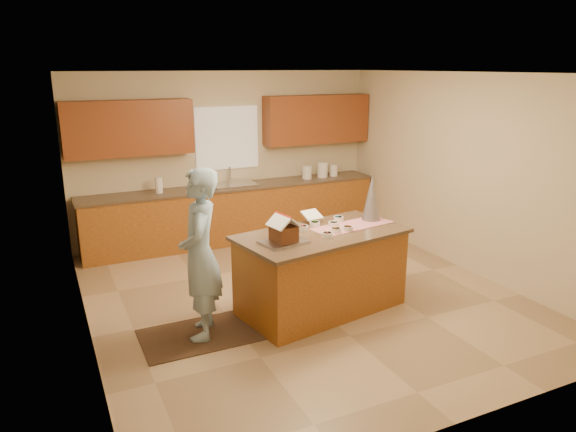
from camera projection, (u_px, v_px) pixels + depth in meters
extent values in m
plane|color=tan|center=(302.00, 296.00, 6.69)|extent=(5.50, 5.50, 0.00)
plane|color=silver|center=(304.00, 73.00, 5.96)|extent=(5.50, 5.50, 0.00)
plane|color=beige|center=(227.00, 156.00, 8.72)|extent=(5.50, 5.50, 0.00)
plane|color=beige|center=(471.00, 267.00, 3.93)|extent=(5.50, 5.50, 0.00)
plane|color=beige|center=(78.00, 215.00, 5.30)|extent=(5.50, 5.50, 0.00)
plane|color=beige|center=(465.00, 173.00, 7.35)|extent=(5.50, 5.50, 0.00)
plane|color=gray|center=(89.00, 248.00, 4.64)|extent=(0.00, 2.50, 2.50)
cube|color=white|center=(227.00, 138.00, 8.61)|extent=(1.05, 0.03, 1.00)
cube|color=#A06821|center=(235.00, 214.00, 8.70)|extent=(4.80, 0.60, 0.88)
cube|color=brown|center=(234.00, 187.00, 8.58)|extent=(4.85, 0.63, 0.04)
cube|color=brown|center=(129.00, 128.00, 7.77)|extent=(1.85, 0.35, 0.80)
cube|color=brown|center=(316.00, 119.00, 9.05)|extent=(1.85, 0.35, 0.80)
cube|color=silver|center=(234.00, 187.00, 8.58)|extent=(0.70, 0.45, 0.12)
cylinder|color=silver|center=(230.00, 175.00, 8.69)|extent=(0.03, 0.03, 0.28)
cube|color=#A06821|center=(321.00, 273.00, 6.21)|extent=(1.99, 1.23, 0.91)
cube|color=brown|center=(322.00, 234.00, 6.08)|extent=(2.08, 1.33, 0.04)
cube|color=#AB0C21|center=(353.00, 225.00, 6.34)|extent=(1.08, 0.54, 0.01)
cube|color=silver|center=(284.00, 242.00, 5.72)|extent=(0.53, 0.43, 0.03)
cube|color=white|center=(312.00, 215.00, 6.45)|extent=(0.25, 0.21, 0.10)
cone|color=#B9B8C5|center=(371.00, 198.00, 6.49)|extent=(0.26, 0.26, 0.57)
cube|color=black|center=(199.00, 335.00, 5.71)|extent=(1.22, 0.80, 0.01)
imported|color=#8FB2CB|center=(200.00, 254.00, 5.48)|extent=(0.63, 0.76, 1.80)
cylinder|color=white|center=(307.00, 172.00, 9.08)|extent=(0.16, 0.16, 0.22)
cylinder|color=white|center=(322.00, 170.00, 9.20)|extent=(0.18, 0.18, 0.26)
cylinder|color=white|center=(334.00, 170.00, 9.30)|extent=(0.14, 0.14, 0.20)
cylinder|color=white|center=(159.00, 185.00, 8.05)|extent=(0.11, 0.11, 0.24)
cube|color=#583417|center=(284.00, 233.00, 5.69)|extent=(0.27, 0.28, 0.16)
cube|color=white|center=(278.00, 222.00, 5.62)|extent=(0.20, 0.31, 0.13)
cube|color=white|center=(289.00, 220.00, 5.69)|extent=(0.20, 0.31, 0.13)
cylinder|color=red|center=(284.00, 215.00, 5.64)|extent=(0.07, 0.29, 0.02)
cylinder|color=teal|center=(339.00, 219.00, 6.52)|extent=(0.12, 0.12, 0.06)
cylinder|color=silver|center=(334.00, 224.00, 6.30)|extent=(0.12, 0.12, 0.06)
cylinder|color=#389522|center=(315.00, 224.00, 6.30)|extent=(0.12, 0.12, 0.06)
cylinder|color=#91307A|center=(291.00, 227.00, 6.19)|extent=(0.12, 0.12, 0.06)
cylinder|color=orange|center=(336.00, 230.00, 6.06)|extent=(0.12, 0.12, 0.06)
cylinder|color=#FF787B|center=(327.00, 235.00, 5.90)|extent=(0.12, 0.12, 0.06)
cylinder|color=red|center=(303.00, 228.00, 6.15)|extent=(0.12, 0.12, 0.06)
cylinder|color=orange|center=(348.00, 228.00, 6.13)|extent=(0.12, 0.12, 0.06)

